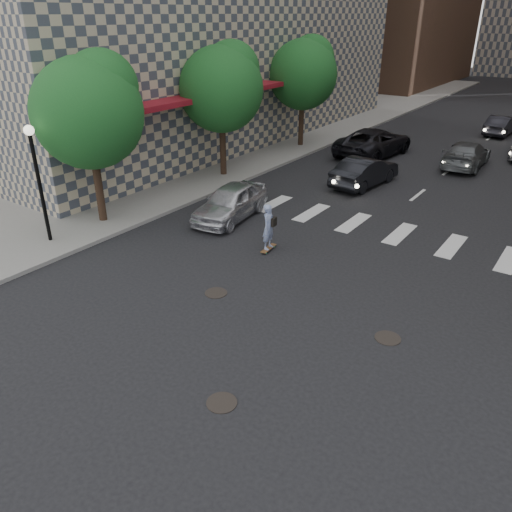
{
  "coord_description": "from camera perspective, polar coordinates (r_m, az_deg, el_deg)",
  "views": [
    {
      "loc": [
        6.78,
        -9.07,
        7.87
      ],
      "look_at": [
        -0.97,
        1.91,
        1.3
      ],
      "focal_mm": 35.0,
      "sensor_mm": 36.0,
      "label": 1
    }
  ],
  "objects": [
    {
      "name": "tree_a",
      "position": [
        20.57,
        -18.32,
        15.79
      ],
      "size": [
        4.2,
        4.2,
        6.6
      ],
      "color": "#382619",
      "rests_on": "sidewalk_left"
    },
    {
      "name": "tree_b",
      "position": [
        26.12,
        -3.73,
        18.92
      ],
      "size": [
        4.2,
        4.2,
        6.6
      ],
      "color": "#382619",
      "rests_on": "sidewalk_left"
    },
    {
      "name": "traffic_car_e",
      "position": [
        40.53,
        26.22,
        13.26
      ],
      "size": [
        1.66,
        4.19,
        1.36
      ],
      "primitive_type": "imported",
      "rotation": [
        0.0,
        0.0,
        3.09
      ],
      "color": "black",
      "rests_on": "ground"
    },
    {
      "name": "traffic_car_a",
      "position": [
        25.87,
        12.33,
        9.42
      ],
      "size": [
        2.0,
        4.53,
        1.44
      ],
      "primitive_type": "imported",
      "rotation": [
        0.0,
        0.0,
        3.03
      ],
      "color": "black",
      "rests_on": "ground"
    },
    {
      "name": "ground",
      "position": [
        13.79,
        -1.29,
        -8.75
      ],
      "size": [
        160.0,
        160.0,
        0.0
      ],
      "primitive_type": "plane",
      "color": "black",
      "rests_on": "ground"
    },
    {
      "name": "manhole_b",
      "position": [
        15.63,
        -4.59,
        -4.22
      ],
      "size": [
        0.7,
        0.7,
        0.02
      ],
      "primitive_type": "cylinder",
      "color": "black",
      "rests_on": "ground"
    },
    {
      "name": "skateboarder",
      "position": [
        17.98,
        1.48,
        3.35
      ],
      "size": [
        0.47,
        0.91,
        1.78
      ],
      "rotation": [
        0.0,
        0.0,
        0.1
      ],
      "color": "brown",
      "rests_on": "ground"
    },
    {
      "name": "manhole_c",
      "position": [
        14.02,
        14.82,
        -9.06
      ],
      "size": [
        0.7,
        0.7,
        0.02
      ],
      "primitive_type": "cylinder",
      "color": "black",
      "rests_on": "ground"
    },
    {
      "name": "traffic_car_b",
      "position": [
        30.94,
        22.92,
        10.65
      ],
      "size": [
        2.17,
        4.93,
        1.41
      ],
      "primitive_type": "imported",
      "rotation": [
        0.0,
        0.0,
        3.18
      ],
      "color": "#53575A",
      "rests_on": "ground"
    },
    {
      "name": "traffic_car_c",
      "position": [
        31.8,
        13.34,
        12.56
      ],
      "size": [
        3.3,
        6.12,
        1.63
      ],
      "primitive_type": "imported",
      "rotation": [
        0.0,
        0.0,
        3.04
      ],
      "color": "black",
      "rests_on": "ground"
    },
    {
      "name": "manhole_a",
      "position": [
        11.67,
        -3.94,
        -16.38
      ],
      "size": [
        0.7,
        0.7,
        0.02
      ],
      "primitive_type": "cylinder",
      "color": "black",
      "rests_on": "ground"
    },
    {
      "name": "lamppost",
      "position": [
        19.52,
        -23.81,
        9.21
      ],
      "size": [
        0.36,
        0.36,
        4.28
      ],
      "color": "black",
      "rests_on": "sidewalk_left"
    },
    {
      "name": "silver_sedan",
      "position": [
        21.06,
        -2.94,
        6.18
      ],
      "size": [
        2.25,
        4.44,
        1.45
      ],
      "primitive_type": "imported",
      "rotation": [
        0.0,
        0.0,
        0.13
      ],
      "color": "silver",
      "rests_on": "ground"
    },
    {
      "name": "sidewalk_left",
      "position": [
        36.86,
        -0.99,
        13.85
      ],
      "size": [
        13.0,
        80.0,
        0.15
      ],
      "primitive_type": "cube",
      "color": "gray",
      "rests_on": "ground"
    },
    {
      "name": "tree_c",
      "position": [
        32.71,
        5.62,
        20.29
      ],
      "size": [
        4.2,
        4.2,
        6.6
      ],
      "color": "#382619",
      "rests_on": "sidewalk_left"
    }
  ]
}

